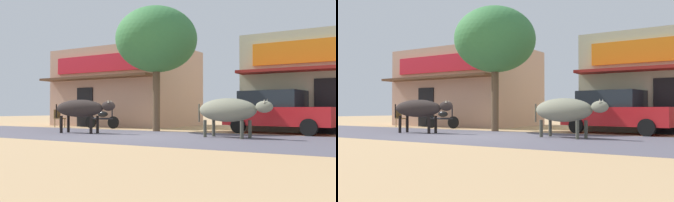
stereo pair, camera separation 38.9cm
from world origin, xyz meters
TOP-DOWN VIEW (x-y plane):
  - ground at (0.00, 0.00)m, footprint 80.00×80.00m
  - asphalt_road at (0.00, 0.00)m, footprint 72.00×5.77m
  - storefront_left_cafe at (-5.85, 7.12)m, footprint 7.40×5.93m
  - storefront_right_club at (4.95, 7.12)m, footprint 6.10×5.93m
  - roadside_tree at (-1.11, 2.79)m, footprint 3.47×3.47m
  - parked_hatchback_car at (3.68, 4.02)m, footprint 4.34×2.43m
  - parked_motorcycle at (-4.70, 3.54)m, footprint 1.90×0.30m
  - cow_near_brown at (-2.91, 0.17)m, footprint 2.69×0.94m
  - cow_far_dark at (2.88, 0.82)m, footprint 2.69×1.08m
  - cafe_chair_near_tree at (-7.52, 3.39)m, footprint 0.45×0.45m

SIDE VIEW (x-z plane):
  - ground at x=0.00m, z-range 0.00..0.00m
  - asphalt_road at x=0.00m, z-range 0.00..0.00m
  - parked_motorcycle at x=-4.70m, z-range -0.06..0.99m
  - cafe_chair_near_tree at x=-7.52m, z-range 0.05..0.97m
  - parked_hatchback_car at x=3.68m, z-range 0.02..1.66m
  - cow_far_dark at x=2.88m, z-range 0.25..1.53m
  - cow_near_brown at x=-2.91m, z-range 0.30..1.59m
  - storefront_right_club at x=4.95m, z-range 0.00..4.07m
  - storefront_left_cafe at x=-5.85m, z-range 0.01..4.31m
  - roadside_tree at x=-1.11m, z-range 1.23..6.51m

